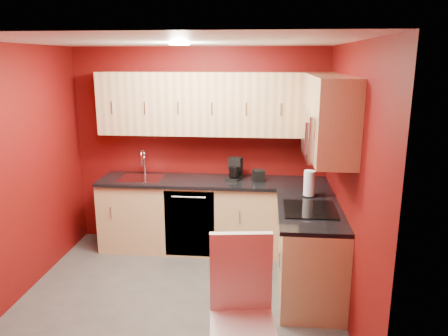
% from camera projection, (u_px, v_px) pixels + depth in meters
% --- Properties ---
extents(floor, '(3.20, 3.20, 0.00)m').
position_uv_depth(floor, '(180.00, 297.00, 4.43)').
color(floor, '#504D4A').
rests_on(floor, ground).
extents(ceiling, '(3.20, 3.20, 0.00)m').
position_uv_depth(ceiling, '(173.00, 41.00, 3.82)').
color(ceiling, white).
rests_on(ceiling, wall_back).
extents(wall_back, '(3.20, 0.00, 3.20)m').
position_uv_depth(wall_back, '(200.00, 147.00, 5.57)').
color(wall_back, '#62090B').
rests_on(wall_back, floor).
extents(wall_front, '(3.20, 0.00, 3.20)m').
position_uv_depth(wall_front, '(127.00, 243.00, 2.68)').
color(wall_front, '#62090B').
rests_on(wall_front, floor).
extents(wall_left, '(0.00, 3.00, 3.00)m').
position_uv_depth(wall_left, '(16.00, 174.00, 4.28)').
color(wall_left, '#62090B').
rests_on(wall_left, floor).
extents(wall_right, '(0.00, 3.00, 3.00)m').
position_uv_depth(wall_right, '(349.00, 183.00, 3.98)').
color(wall_right, '#62090B').
rests_on(wall_right, floor).
extents(base_cabinets_back, '(2.80, 0.60, 0.87)m').
position_uv_depth(base_cabinets_back, '(213.00, 216.00, 5.46)').
color(base_cabinets_back, tan).
rests_on(base_cabinets_back, floor).
extents(base_cabinets_right, '(0.60, 1.30, 0.87)m').
position_uv_depth(base_cabinets_right, '(309.00, 252.00, 4.44)').
color(base_cabinets_right, tan).
rests_on(base_cabinets_right, floor).
extents(countertop_back, '(2.80, 0.63, 0.04)m').
position_uv_depth(countertop_back, '(213.00, 182.00, 5.34)').
color(countertop_back, black).
rests_on(countertop_back, base_cabinets_back).
extents(countertop_right, '(0.63, 1.27, 0.04)m').
position_uv_depth(countertop_right, '(310.00, 211.00, 4.32)').
color(countertop_right, black).
rests_on(countertop_right, base_cabinets_right).
extents(upper_cabinets_back, '(2.80, 0.35, 0.75)m').
position_uv_depth(upper_cabinets_back, '(214.00, 104.00, 5.25)').
color(upper_cabinets_back, '#DEB27D').
rests_on(upper_cabinets_back, wall_back).
extents(upper_cabinets_right, '(0.35, 1.55, 0.75)m').
position_uv_depth(upper_cabinets_right, '(327.00, 108.00, 4.26)').
color(upper_cabinets_right, '#DEB27D').
rests_on(upper_cabinets_right, wall_right).
extents(microwave, '(0.42, 0.76, 0.42)m').
position_uv_depth(microwave, '(326.00, 135.00, 4.09)').
color(microwave, silver).
rests_on(microwave, upper_cabinets_right).
extents(cooktop, '(0.50, 0.55, 0.01)m').
position_uv_depth(cooktop, '(310.00, 209.00, 4.28)').
color(cooktop, black).
rests_on(cooktop, countertop_right).
extents(sink, '(0.52, 0.42, 0.35)m').
position_uv_depth(sink, '(141.00, 175.00, 5.43)').
color(sink, silver).
rests_on(sink, countertop_back).
extents(dishwasher_front, '(0.60, 0.02, 0.82)m').
position_uv_depth(dishwasher_front, '(189.00, 224.00, 5.21)').
color(dishwasher_front, black).
rests_on(dishwasher_front, base_cabinets_back).
extents(downlight, '(0.20, 0.20, 0.01)m').
position_uv_depth(downlight, '(179.00, 44.00, 4.12)').
color(downlight, white).
rests_on(downlight, ceiling).
extents(coffee_maker, '(0.22, 0.25, 0.27)m').
position_uv_depth(coffee_maker, '(234.00, 169.00, 5.32)').
color(coffee_maker, black).
rests_on(coffee_maker, countertop_back).
extents(napkin_holder, '(0.16, 0.16, 0.14)m').
position_uv_depth(napkin_holder, '(258.00, 176.00, 5.27)').
color(napkin_holder, black).
rests_on(napkin_holder, countertop_back).
extents(paper_towel, '(0.18, 0.18, 0.28)m').
position_uv_depth(paper_towel, '(309.00, 183.00, 4.68)').
color(paper_towel, silver).
rests_on(paper_towel, countertop_right).
extents(dining_chair, '(0.51, 0.53, 1.14)m').
position_uv_depth(dining_chair, '(242.00, 320.00, 3.07)').
color(dining_chair, white).
rests_on(dining_chair, floor).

